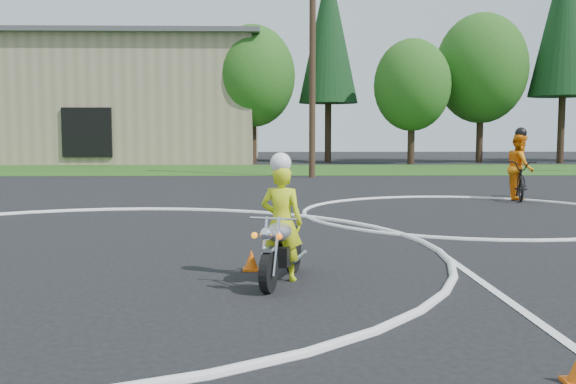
{
  "coord_description": "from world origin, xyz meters",
  "views": [
    {
      "loc": [
        3.25,
        -7.35,
        1.96
      ],
      "look_at": [
        3.47,
        2.0,
        1.1
      ],
      "focal_mm": 40.0,
      "sensor_mm": 36.0,
      "label": 1
    }
  ],
  "objects": [
    {
      "name": "treeline",
      "position": [
        14.78,
        34.61,
        6.62
      ],
      "size": [
        38.2,
        8.1,
        14.52
      ],
      "color": "#382619",
      "rests_on": "ground"
    },
    {
      "name": "rider_primary_grp",
      "position": [
        3.36,
        1.1,
        0.82
      ],
      "size": [
        0.65,
        0.51,
        1.71
      ],
      "rotation": [
        0.0,
        0.0,
        -0.28
      ],
      "color": "#D0E117",
      "rests_on": "ground"
    },
    {
      "name": "primary_motorcycle",
      "position": [
        3.36,
        0.96,
        0.45
      ],
      "size": [
        0.79,
        1.71,
        0.92
      ],
      "rotation": [
        0.0,
        0.0,
        -0.28
      ],
      "color": "black",
      "rests_on": "ground"
    },
    {
      "name": "utility_poles",
      "position": [
        5.0,
        21.0,
        5.2
      ],
      "size": [
        41.6,
        1.12,
        10.0
      ],
      "color": "#473321",
      "rests_on": "ground"
    },
    {
      "name": "grass_strip",
      "position": [
        0.0,
        27.0,
        0.01
      ],
      "size": [
        120.0,
        10.0,
        0.02
      ],
      "primitive_type": "cube",
      "color": "#1E4714",
      "rests_on": "ground"
    },
    {
      "name": "traffic_cones",
      "position": [
        2.85,
        1.58,
        0.14
      ],
      "size": [
        19.23,
        8.93,
        0.3
      ],
      "color": "#DE580B",
      "rests_on": "ground"
    },
    {
      "name": "course_markings",
      "position": [
        2.17,
        4.35,
        0.01
      ],
      "size": [
        19.05,
        19.05,
        0.12
      ],
      "color": "silver",
      "rests_on": "ground"
    },
    {
      "name": "rider_second_grp",
      "position": [
        10.52,
        11.31,
        0.75
      ],
      "size": [
        1.33,
        2.34,
        2.13
      ],
      "rotation": [
        0.0,
        0.0,
        -0.27
      ],
      "color": "black",
      "rests_on": "ground"
    }
  ]
}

